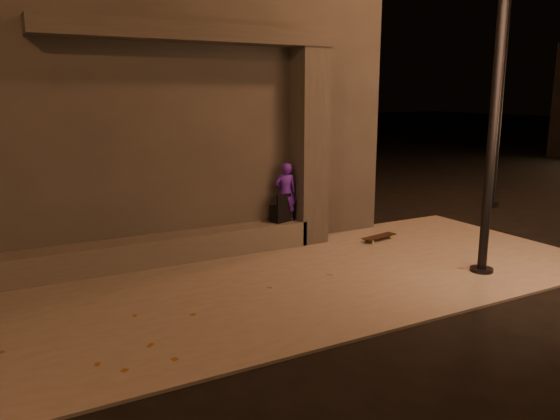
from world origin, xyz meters
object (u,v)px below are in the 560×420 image
column (309,148)px  skateboarder (286,192)px  backpack (281,212)px  skateboard (379,237)px  street_lamp_0 (503,4)px

column → skateboarder: (-0.50, 0.00, -0.80)m
column → backpack: column is taller
skateboarder → skateboard: 2.05m
skateboarder → skateboard: skateboarder is taller
backpack → street_lamp_0: street_lamp_0 is taller
column → skateboard: column is taller
skateboard → backpack: bearing=149.7°
column → skateboarder: column is taller
backpack → skateboarder: bearing=-14.6°
skateboarder → backpack: 0.38m
backpack → skateboard: size_ratio=0.65×
backpack → street_lamp_0: 4.96m
skateboarder → skateboard: size_ratio=1.33×
column → street_lamp_0: street_lamp_0 is taller
skateboarder → skateboard: (1.71, -0.65, -0.93)m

